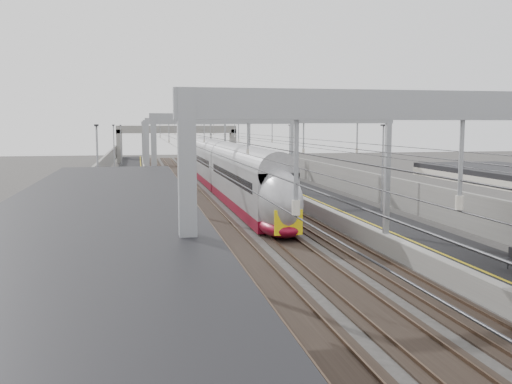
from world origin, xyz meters
name	(u,v)px	position (x,y,z in m)	size (l,w,h in m)	color
platform_left	(129,198)	(-8.00, 45.00, 0.50)	(4.00, 120.00, 1.00)	black
platform_right	(300,194)	(8.00, 45.00, 0.50)	(4.00, 120.00, 1.00)	black
tracks	(217,200)	(0.00, 45.00, 0.05)	(11.40, 140.00, 0.20)	black
overhead_line	(208,133)	(0.00, 51.62, 6.14)	(13.00, 140.00, 6.60)	gray
canopy_left	(83,238)	(-8.02, 2.99, 5.09)	(4.40, 30.00, 4.24)	black
overbridge	(177,134)	(0.00, 100.00, 5.31)	(22.00, 2.20, 6.90)	slate
wall_left	(92,186)	(-11.20, 45.00, 1.60)	(0.30, 120.00, 3.20)	slate
wall_right	(332,181)	(11.20, 45.00, 1.60)	(0.30, 120.00, 3.20)	slate
train	(228,175)	(1.50, 47.93, 2.10)	(2.71, 49.37, 4.28)	maroon
signal_green	(153,160)	(-5.20, 68.40, 2.42)	(0.32, 0.32, 3.48)	black
signal_red_near	(222,162)	(3.20, 64.01, 2.42)	(0.32, 0.32, 3.48)	black
signal_red_far	(234,160)	(5.40, 67.79, 2.42)	(0.32, 0.32, 3.48)	black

